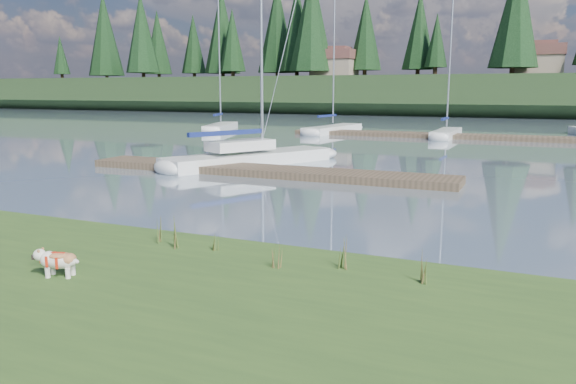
% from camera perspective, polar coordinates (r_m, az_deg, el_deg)
% --- Properties ---
extents(ground, '(200.00, 200.00, 0.00)m').
position_cam_1_polar(ground, '(42.22, 15.23, 5.34)').
color(ground, gray).
rests_on(ground, ground).
extents(bank, '(60.00, 9.00, 0.35)m').
position_cam_1_polar(bank, '(9.02, -23.02, -11.97)').
color(bank, '#34511F').
rests_on(bank, ground).
extents(ridge, '(200.00, 20.00, 5.00)m').
position_cam_1_polar(ridge, '(84.85, 19.79, 9.17)').
color(ridge, black).
rests_on(ridge, ground).
extents(bulldog, '(0.80, 0.48, 0.47)m').
position_cam_1_polar(bulldog, '(10.31, -22.32, -6.38)').
color(bulldog, silver).
rests_on(bulldog, bank).
extents(sailboat_main, '(6.00, 9.44, 13.75)m').
position_cam_1_polar(sailboat_main, '(26.54, -2.74, 3.79)').
color(sailboat_main, silver).
rests_on(sailboat_main, ground).
extents(dock_near, '(16.00, 2.00, 0.30)m').
position_cam_1_polar(dock_near, '(23.26, -2.65, 2.18)').
color(dock_near, '#4C3D2C').
rests_on(dock_near, ground).
extents(dock_far, '(26.00, 2.20, 0.30)m').
position_cam_1_polar(dock_far, '(41.96, 17.95, 5.37)').
color(dock_far, '#4C3D2C').
rests_on(dock_far, ground).
extents(sailboat_bg_0, '(3.68, 7.76, 11.14)m').
position_cam_1_polar(sailboat_bg_0, '(48.77, -6.65, 6.65)').
color(sailboat_bg_0, silver).
rests_on(sailboat_bg_0, ground).
extents(sailboat_bg_1, '(2.79, 8.66, 12.63)m').
position_cam_1_polar(sailboat_bg_1, '(46.22, 5.00, 6.48)').
color(sailboat_bg_1, silver).
rests_on(sailboat_bg_1, ground).
extents(sailboat_bg_2, '(1.49, 6.85, 10.37)m').
position_cam_1_polar(sailboat_bg_2, '(43.12, 15.91, 5.85)').
color(sailboat_bg_2, silver).
rests_on(sailboat_bg_2, ground).
extents(weed_0, '(0.17, 0.14, 0.72)m').
position_cam_1_polar(weed_0, '(11.44, -11.59, -4.14)').
color(weed_0, '#475B23').
rests_on(weed_0, bank).
extents(weed_1, '(0.17, 0.14, 0.43)m').
position_cam_1_polar(weed_1, '(11.18, -7.63, -4.99)').
color(weed_1, '#475B23').
rests_on(weed_1, bank).
extents(weed_2, '(0.17, 0.14, 0.63)m').
position_cam_1_polar(weed_2, '(10.00, 5.50, -6.30)').
color(weed_2, '#475B23').
rests_on(weed_2, bank).
extents(weed_3, '(0.17, 0.14, 0.59)m').
position_cam_1_polar(weed_3, '(11.97, -13.03, -3.81)').
color(weed_3, '#475B23').
rests_on(weed_3, bank).
extents(weed_4, '(0.17, 0.14, 0.48)m').
position_cam_1_polar(weed_4, '(10.04, -1.21, -6.57)').
color(weed_4, '#475B23').
rests_on(weed_4, bank).
extents(weed_5, '(0.17, 0.14, 0.62)m').
position_cam_1_polar(weed_5, '(9.50, 13.69, -7.49)').
color(weed_5, '#475B23').
rests_on(weed_5, bank).
extents(mud_lip, '(60.00, 0.50, 0.14)m').
position_cam_1_polar(mud_lip, '(12.28, -7.90, -5.82)').
color(mud_lip, '#33281C').
rests_on(mud_lip, ground).
extents(conifer_0, '(5.72, 5.72, 14.15)m').
position_cam_1_polar(conifer_0, '(100.07, -14.64, 15.36)').
color(conifer_0, '#382619').
rests_on(conifer_0, ridge).
extents(conifer_1, '(4.40, 4.40, 11.30)m').
position_cam_1_polar(conifer_1, '(94.99, -5.67, 15.10)').
color(conifer_1, '#382619').
rests_on(conifer_1, ridge).
extents(conifer_2, '(6.60, 6.60, 16.05)m').
position_cam_1_polar(conifer_2, '(86.11, 2.41, 17.14)').
color(conifer_2, '#382619').
rests_on(conifer_2, ridge).
extents(conifer_3, '(4.84, 4.84, 12.25)m').
position_cam_1_polar(conifer_3, '(85.57, 13.20, 15.71)').
color(conifer_3, '#382619').
rests_on(conifer_3, ridge).
extents(conifer_4, '(6.16, 6.16, 15.10)m').
position_cam_1_polar(conifer_4, '(78.27, 22.18, 16.75)').
color(conifer_4, '#382619').
rests_on(conifer_4, ridge).
extents(house_0, '(6.30, 5.30, 4.65)m').
position_cam_1_polar(house_0, '(86.45, 4.78, 12.94)').
color(house_0, gray).
rests_on(house_0, ridge).
extents(house_1, '(6.30, 5.30, 4.65)m').
position_cam_1_polar(house_1, '(82.70, 24.13, 12.21)').
color(house_1, gray).
rests_on(house_1, ridge).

